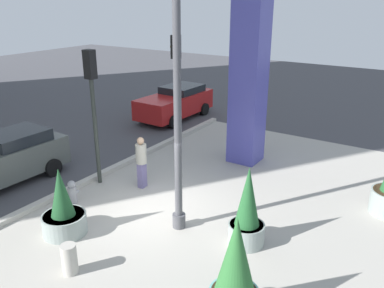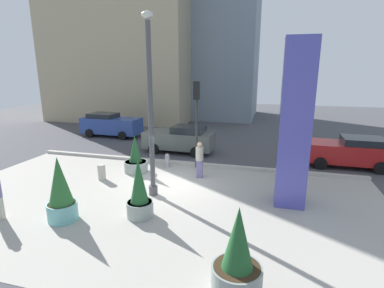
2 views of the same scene
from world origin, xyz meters
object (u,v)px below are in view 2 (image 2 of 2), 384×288
Objects in this scene: fire_hydrant at (167,161)px; pedestrian_on_sidewalk at (200,158)px; traffic_light_corner at (283,113)px; potted_plant_near_right at (237,263)px; lamp_post at (151,112)px; traffic_light_far_side at (197,111)px; car_intersection at (111,125)px; art_pillar_blue at (295,125)px; potted_plant_curbside at (139,194)px; potted_plant_mid_plaza at (61,193)px; car_curb_east at (180,139)px; concrete_bollard at (102,172)px; car_curb_west at (349,151)px; potted_plant_near_left at (136,159)px.

pedestrian_on_sidewalk is (2.02, -1.09, 0.62)m from fire_hydrant.
potted_plant_near_right is at bearing -96.99° from traffic_light_corner.
lamp_post reaches higher than traffic_light_far_side.
art_pillar_blue is at bearing -34.88° from car_intersection.
potted_plant_near_right reaches higher than potted_plant_curbside.
potted_plant_mid_plaza reaches higher than car_curb_east.
art_pillar_blue is 8.24× the size of concrete_bollard.
potted_plant_mid_plaza is 9.50m from car_curb_east.
fire_hydrant is 3.10m from car_curb_east.
fire_hydrant is 6.32m from traffic_light_corner.
art_pillar_blue is at bearing -83.27° from traffic_light_corner.
car_intersection is at bearing 145.12° from art_pillar_blue.
car_curb_east is (1.29, 9.41, -0.18)m from potted_plant_mid_plaza.
fire_hydrant is (1.53, 6.37, -0.66)m from potted_plant_mid_plaza.
pedestrian_on_sidewalk is (0.52, -1.46, -2.03)m from traffic_light_far_side.
potted_plant_mid_plaza is at bearing -140.11° from car_curb_west.
potted_plant_near_left is at bearing -160.13° from car_curb_west.
car_curb_east is (-5.93, 2.98, -2.26)m from traffic_light_corner.
car_curb_west is (9.54, -0.36, -0.02)m from car_curb_east.
potted_plant_mid_plaza is at bearing -103.54° from fire_hydrant.
art_pillar_blue is 6.00m from potted_plant_near_right.
car_curb_west is 8.20m from pedestrian_on_sidewalk.
car_intersection is (-5.51, 7.15, 0.25)m from potted_plant_near_left.
car_curb_east is (-1.17, 8.49, -0.03)m from potted_plant_curbside.
lamp_post is at bearing -102.30° from traffic_light_far_side.
lamp_post reaches higher than pedestrian_on_sidewalk.
traffic_light_corner is at bearing 0.67° from fire_hydrant.
fire_hydrant is at bearing -166.04° from traffic_light_far_side.
concrete_bollard is at bearing 177.57° from art_pillar_blue.
concrete_bollard is 6.02m from car_curb_east.
car_curb_west is at bearing 24.28° from concrete_bollard.
potted_plant_near_left is 11.25m from car_curb_west.
traffic_light_corner is at bearing 41.70° from potted_plant_mid_plaza.
car_curb_west is (10.58, 3.82, 0.17)m from potted_plant_near_left.
art_pillar_blue is at bearing -2.43° from concrete_bollard.
potted_plant_near_left is 3.32m from pedestrian_on_sidewalk.
art_pillar_blue reaches higher than concrete_bollard.
potted_plant_curbside is 13.82m from car_intersection.
potted_plant_near_left is at bearing -138.44° from fire_hydrant.
car_curb_east is (-0.89, 6.59, -2.62)m from lamp_post.
car_curb_west is 2.56× the size of pedestrian_on_sidewalk.
potted_plant_near_left is at bearing 117.15° from potted_plant_curbside.
concrete_bollard is 4.65m from pedestrian_on_sidewalk.
lamp_post is at bearing 98.49° from potted_plant_curbside.
fire_hydrant is (-6.04, 2.92, -2.72)m from art_pillar_blue.
traffic_light_far_side reaches higher than car_intersection.
car_curb_east is at bearing 123.00° from traffic_light_far_side.
car_curb_west is (4.64, 11.00, -0.00)m from potted_plant_near_right.
car_curb_east is at bearing 94.51° from fire_hydrant.
car_curb_east is 2.46× the size of pedestrian_on_sidewalk.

